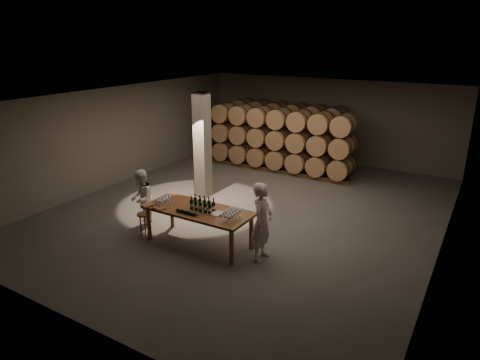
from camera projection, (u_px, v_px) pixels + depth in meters
The scene contains 15 objects.
room at pixel (202, 146), 12.82m from camera, with size 12.00×12.00×12.00m.
tasting_table at pixel (198, 213), 10.01m from camera, with size 2.60×1.10×0.90m.
barrel_stack_back at pixel (286, 131), 16.80m from camera, with size 4.70×0.95×2.31m.
barrel_stack_front at pixel (280, 139), 15.47m from camera, with size 5.48×0.95×2.31m.
bottle_cluster at pixel (202, 205), 9.88m from camera, with size 0.60×0.23×0.34m.
lying_bottles at pixel (187, 212), 9.70m from camera, with size 0.62×0.08×0.08m.
glass_cluster_left at pixel (165, 199), 10.26m from camera, with size 0.20×0.53×0.18m.
glass_cluster_right at pixel (231, 213), 9.45m from camera, with size 0.30×0.52×0.16m.
plate at pixel (217, 213), 9.71m from camera, with size 0.30×0.30×0.02m, color white.
notebook_near at pixel (159, 208), 10.01m from camera, with size 0.28×0.22×0.03m, color #935C35.
notebook_corner at pixel (148, 205), 10.20m from camera, with size 0.23×0.29×0.03m, color #935C35.
pen at pixel (161, 208), 10.01m from camera, with size 0.01×0.01×0.15m, color black.
stool at pixel (144, 217), 10.57m from camera, with size 0.35×0.35×0.58m.
person_man at pixel (262, 222), 9.31m from camera, with size 0.65×0.43×1.79m, color beige.
person_woman at pixel (142, 199), 10.99m from camera, with size 0.74×0.58×1.53m, color white.
Camera 1 is at (5.58, -9.92, 4.75)m, focal length 32.00 mm.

